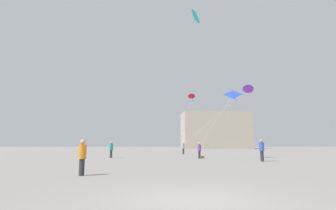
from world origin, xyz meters
TOP-DOWN VIEW (x-y plane):
  - ground_plane at (0.00, 0.00)m, footprint 300.00×300.00m
  - person_in_purple at (3.07, 19.85)m, footprint 0.35×0.35m
  - person_in_teal at (-6.06, 21.43)m, footprint 0.38×0.38m
  - person_in_blue at (7.60, 15.06)m, footprint 0.40×0.40m
  - person_in_grey at (2.43, 31.62)m, footprint 0.38×0.38m
  - person_in_orange at (-4.39, 5.27)m, footprint 0.36×0.36m
  - kite_cobalt_delta at (6.57, 19.54)m, footprint 4.30×0.90m
  - kite_crimson_diamond at (3.57, 30.41)m, footprint 1.66×1.69m
  - kite_cyan_diamond at (1.86, 11.55)m, footprint 6.20×4.15m
  - kite_violet_diamond at (10.38, 26.18)m, footprint 8.83×6.25m
  - building_left_hall at (17.00, 79.78)m, footprint 22.15×11.65m
  - handbag_beside_flyer at (3.42, 19.95)m, footprint 0.35×0.24m

SIDE VIEW (x-z plane):
  - ground_plane at x=0.00m, z-range 0.00..0.00m
  - handbag_beside_flyer at x=3.42m, z-range 0.00..0.24m
  - person_in_purple at x=3.07m, z-range 0.08..1.68m
  - person_in_orange at x=-4.39m, z-range 0.08..1.72m
  - person_in_teal at x=-6.06m, z-range 0.08..1.81m
  - person_in_grey at x=2.43m, z-range 0.08..1.83m
  - person_in_blue at x=7.60m, z-range 0.09..1.92m
  - building_left_hall at x=17.00m, z-range 0.00..11.64m
  - kite_cobalt_delta at x=6.57m, z-range 3.64..9.24m
  - kite_crimson_diamond at x=3.57m, z-range 4.59..11.96m
  - kite_violet_diamond at x=10.38m, z-range 4.62..12.39m
  - kite_cyan_diamond at x=1.86m, z-range 5.78..15.99m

